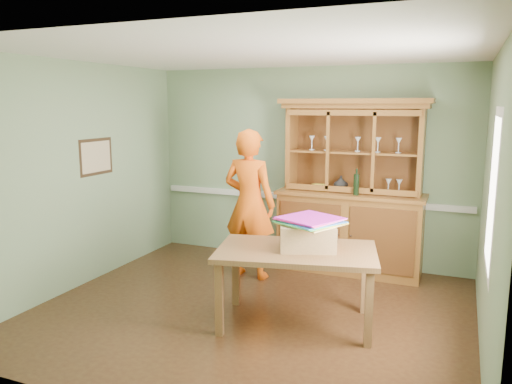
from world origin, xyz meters
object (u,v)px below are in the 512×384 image
at_px(china_hutch, 350,212).
at_px(person, 249,204).
at_px(cardboard_box, 307,236).
at_px(dining_table, 296,258).

bearing_deg(china_hutch, person, -147.75).
xyz_separation_m(cardboard_box, person, (-1.09, 1.07, 0.04)).
bearing_deg(china_hutch, cardboard_box, -91.71).
height_order(dining_table, cardboard_box, cardboard_box).
height_order(cardboard_box, person, person).
distance_m(china_hutch, cardboard_box, 1.79).
height_order(china_hutch, dining_table, china_hutch).
distance_m(dining_table, cardboard_box, 0.24).
distance_m(dining_table, person, 1.53).
relative_size(dining_table, person, 0.91).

